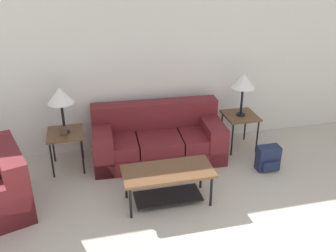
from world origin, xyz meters
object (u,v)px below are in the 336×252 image
at_px(table_lamp_left, 60,96).
at_px(side_table_right, 240,118).
at_px(table_lamp_right, 244,81).
at_px(couch, 158,140).
at_px(coffee_table, 168,179).
at_px(side_table_left, 66,136).
at_px(backpack, 268,158).

bearing_deg(table_lamp_left, side_table_right, -0.00).
relative_size(side_table_right, table_lamp_right, 0.85).
height_order(couch, side_table_right, couch).
xyz_separation_m(coffee_table, side_table_left, (-1.22, 1.15, 0.17)).
distance_m(side_table_left, side_table_right, 2.66).
height_order(side_table_left, side_table_right, same).
height_order(side_table_right, table_lamp_right, table_lamp_right).
relative_size(couch, coffee_table, 1.76).
distance_m(couch, coffee_table, 1.14).
bearing_deg(table_lamp_right, backpack, -78.91).
xyz_separation_m(couch, side_table_left, (-1.33, 0.02, 0.21)).
bearing_deg(side_table_right, table_lamp_left, 180.00).
bearing_deg(couch, side_table_right, 0.68).
bearing_deg(table_lamp_left, table_lamp_right, 0.00).
bearing_deg(side_table_left, side_table_right, 0.00).
height_order(table_lamp_left, backpack, table_lamp_left).
bearing_deg(table_lamp_right, couch, -179.32).
xyz_separation_m(coffee_table, side_table_right, (1.44, 1.15, 0.17)).
distance_m(table_lamp_left, table_lamp_right, 2.66).
bearing_deg(coffee_table, table_lamp_left, 136.60).
height_order(coffee_table, side_table_right, side_table_right).
relative_size(coffee_table, table_lamp_left, 1.67).
bearing_deg(table_lamp_left, side_table_left, -90.00).
relative_size(table_lamp_right, backpack, 1.82).
distance_m(couch, table_lamp_left, 1.56).
bearing_deg(table_lamp_right, coffee_table, -141.45).
bearing_deg(coffee_table, side_table_right, 38.55).
xyz_separation_m(table_lamp_right, backpack, (0.14, -0.73, -0.94)).
distance_m(table_lamp_left, backpack, 3.04).
bearing_deg(table_lamp_right, table_lamp_left, 180.00).
relative_size(table_lamp_left, backpack, 1.82).
relative_size(couch, table_lamp_right, 2.94).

